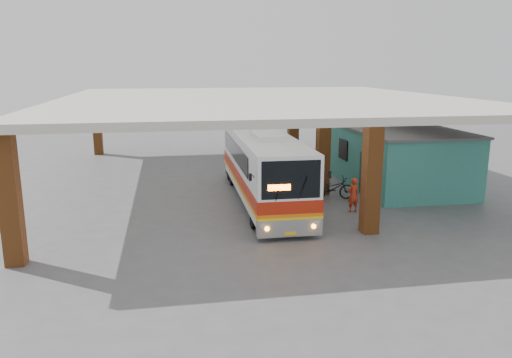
{
  "coord_description": "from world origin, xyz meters",
  "views": [
    {
      "loc": [
        -4.52,
        -20.31,
        6.3
      ],
      "look_at": [
        -0.89,
        0.0,
        1.6
      ],
      "focal_mm": 35.0,
      "sensor_mm": 36.0,
      "label": 1
    }
  ],
  "objects_px": {
    "motorcycle": "(332,188)",
    "pedestrian": "(353,195)",
    "coach_bus": "(263,166)",
    "red_chair": "(327,164)"
  },
  "relations": [
    {
      "from": "coach_bus",
      "to": "motorcycle",
      "type": "height_order",
      "value": "coach_bus"
    },
    {
      "from": "motorcycle",
      "to": "coach_bus",
      "type": "bearing_deg",
      "value": 85.59
    },
    {
      "from": "motorcycle",
      "to": "red_chair",
      "type": "bearing_deg",
      "value": -14.58
    },
    {
      "from": "motorcycle",
      "to": "pedestrian",
      "type": "xyz_separation_m",
      "value": [
        0.22,
        -2.13,
        0.2
      ]
    },
    {
      "from": "red_chair",
      "to": "motorcycle",
      "type": "bearing_deg",
      "value": -91.73
    },
    {
      "from": "coach_bus",
      "to": "motorcycle",
      "type": "xyz_separation_m",
      "value": [
        3.34,
        -0.34,
        -1.13
      ]
    },
    {
      "from": "coach_bus",
      "to": "motorcycle",
      "type": "distance_m",
      "value": 3.54
    },
    {
      "from": "coach_bus",
      "to": "red_chair",
      "type": "height_order",
      "value": "coach_bus"
    },
    {
      "from": "coach_bus",
      "to": "red_chair",
      "type": "bearing_deg",
      "value": 51.19
    },
    {
      "from": "motorcycle",
      "to": "pedestrian",
      "type": "distance_m",
      "value": 2.16
    }
  ]
}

